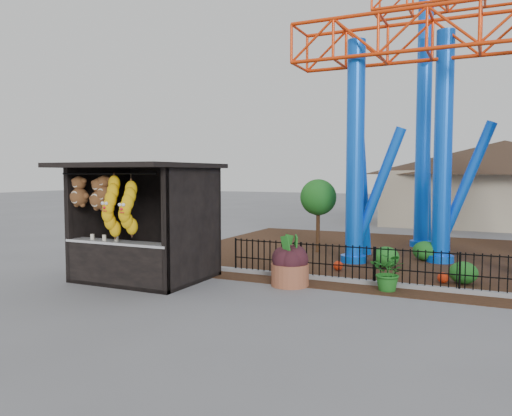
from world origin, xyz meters
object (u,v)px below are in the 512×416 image
at_px(terracotta_planter, 290,275).
at_px(prize_booth, 138,223).
at_px(potted_plant, 389,272).
at_px(roller_coaster, 485,61).

bearing_deg(terracotta_planter, prize_booth, -163.24).
bearing_deg(potted_plant, prize_booth, -151.68).
height_order(roller_coaster, potted_plant, roller_coaster).
distance_m(prize_booth, roller_coaster, 12.00).
relative_size(roller_coaster, potted_plant, 11.70).
bearing_deg(terracotta_planter, potted_plant, 11.03).
relative_size(prize_booth, roller_coaster, 0.32).
distance_m(roller_coaster, potted_plant, 8.47).
height_order(prize_booth, terracotta_planter, prize_booth).
relative_size(roller_coaster, terracotta_planter, 11.43).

